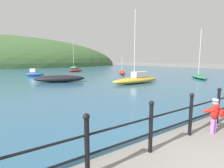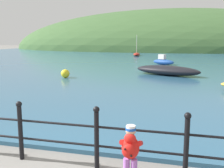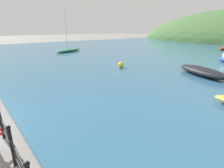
{
  "view_description": "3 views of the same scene",
  "coord_description": "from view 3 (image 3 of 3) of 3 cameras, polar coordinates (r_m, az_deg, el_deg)",
  "views": [
    {
      "loc": [
        -3.3,
        -1.09,
        2.1
      ],
      "look_at": [
        0.97,
        5.03,
        1.07
      ],
      "focal_mm": 28.0,
      "sensor_mm": 36.0,
      "label": 1
    },
    {
      "loc": [
        2.61,
        -2.89,
        2.4
      ],
      "look_at": [
        0.62,
        4.79,
        1.06
      ],
      "focal_mm": 42.0,
      "sensor_mm": 36.0,
      "label": 2
    },
    {
      "loc": [
        7.35,
        1.03,
        3.49
      ],
      "look_at": [
        0.73,
        6.6,
        0.75
      ],
      "focal_mm": 28.0,
      "sensor_mm": 36.0,
      "label": 3
    }
  ],
  "objects": [
    {
      "name": "boat_red_dinghy",
      "position": [
        28.33,
        -13.96,
        10.7
      ],
      "size": [
        2.97,
        5.22,
        6.0
      ],
      "color": "#287551",
      "rests_on": "water"
    },
    {
      "name": "mooring_buoy",
      "position": [
        16.01,
        2.97,
        6.29
      ],
      "size": [
        0.52,
        0.52,
        0.52
      ],
      "primitive_type": "sphere",
      "color": "yellow",
      "rests_on": "water"
    },
    {
      "name": "boat_far_left",
      "position": [
        35.67,
        32.63,
        9.8
      ],
      "size": [
        1.12,
        3.25,
        3.0
      ],
      "color": "maroon",
      "rests_on": "water"
    },
    {
      "name": "boat_blue_hull",
      "position": [
        14.96,
        27.25,
        3.75
      ],
      "size": [
        4.67,
        3.05,
        0.63
      ],
      "color": "black",
      "rests_on": "water"
    }
  ]
}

